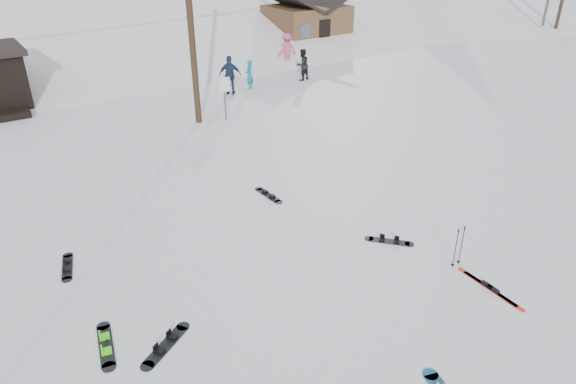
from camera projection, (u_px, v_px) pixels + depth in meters
ground at (403, 328)px, 10.74m from camera, size 200.00×200.00×0.00m
ski_slope at (30, 124)px, 56.59m from camera, size 60.00×85.24×65.97m
ridge_right at (328, 75)px, 71.45m from camera, size 45.66×93.98×54.59m
utility_pole at (189, 7)px, 19.84m from camera, size 2.00×0.26×9.00m
trail_sign at (225, 91)px, 21.65m from camera, size 0.50×0.09×1.85m
cabin at (307, 24)px, 35.14m from camera, size 5.39×4.40×3.77m
hero_skis at (490, 288)px, 11.87m from camera, size 0.22×1.85×0.10m
ski_poles at (459, 246)px, 12.47m from camera, size 0.30×0.08×1.08m
board_scatter_a at (166, 345)px, 10.27m from camera, size 1.29×0.90×0.10m
board_scatter_b at (67, 267)px, 12.63m from camera, size 0.52×1.28×0.09m
board_scatter_c at (106, 345)px, 10.26m from camera, size 0.52×1.46×0.10m
board_scatter_d at (389, 241)px, 13.65m from camera, size 0.94×1.04×0.09m
board_scatter_f at (268, 195)px, 15.99m from camera, size 0.30×1.33×0.09m
skier_teal at (249, 75)px, 26.16m from camera, size 0.64×0.61×1.46m
skier_dark at (302, 65)px, 27.59m from camera, size 0.91×0.77×1.67m
skier_pink at (287, 50)px, 30.43m from camera, size 1.24×0.73×1.88m
skier_navy at (230, 75)px, 25.22m from camera, size 1.17×1.02×1.89m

